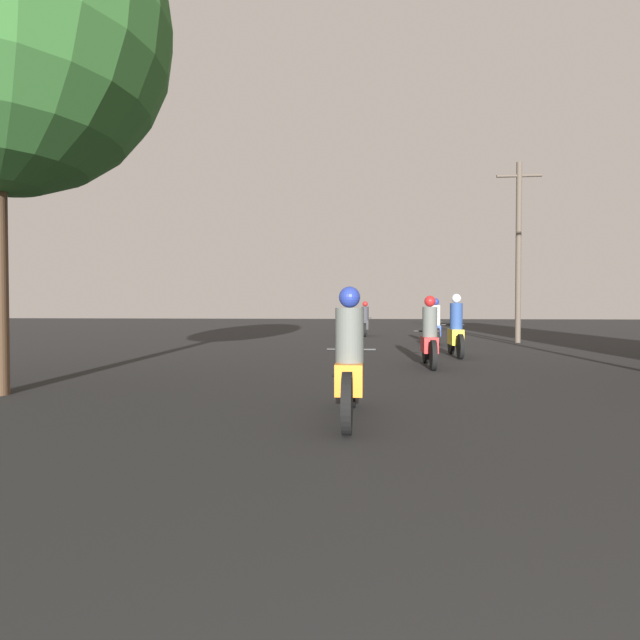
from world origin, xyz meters
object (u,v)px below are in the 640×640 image
object	(u,v)px
motorcycle_blue	(435,326)
utility_pole_far	(518,248)
motorcycle_yellow	(456,332)
motorcycle_black	(365,322)
motorcycle_red	(429,338)
motorcycle_orange	(350,366)

from	to	relation	value
motorcycle_blue	utility_pole_far	distance (m)	4.45
motorcycle_yellow	motorcycle_black	bearing A→B (deg)	107.51
utility_pole_far	motorcycle_red	bearing A→B (deg)	-117.44
motorcycle_orange	motorcycle_black	xyz separation A→B (m)	(0.05, 17.28, 0.02)
motorcycle_orange	motorcycle_red	size ratio (longest dim) A/B	1.02
motorcycle_orange	motorcycle_black	distance (m)	17.28
motorcycle_orange	motorcycle_red	xyz separation A→B (m)	(1.53, 5.30, 0.01)
motorcycle_yellow	motorcycle_blue	distance (m)	4.29
motorcycle_orange	motorcycle_yellow	distance (m)	8.06
motorcycle_orange	utility_pole_far	distance (m)	14.75
motorcycle_yellow	motorcycle_blue	xyz separation A→B (m)	(0.03, 4.29, -0.01)
motorcycle_yellow	motorcycle_blue	size ratio (longest dim) A/B	1.09
motorcycle_blue	motorcycle_black	distance (m)	5.87
motorcycle_orange	motorcycle_blue	world-z (taller)	motorcycle_blue
motorcycle_yellow	motorcycle_black	world-z (taller)	motorcycle_yellow
motorcycle_orange	motorcycle_black	world-z (taller)	motorcycle_black
motorcycle_orange	utility_pole_far	world-z (taller)	utility_pole_far
motorcycle_red	utility_pole_far	distance (m)	9.46
motorcycle_orange	motorcycle_blue	bearing A→B (deg)	69.01
motorcycle_blue	utility_pole_far	xyz separation A→B (m)	(3.17, 1.36, 2.82)
motorcycle_black	motorcycle_yellow	bearing A→B (deg)	-77.06
motorcycle_black	utility_pole_far	distance (m)	7.45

